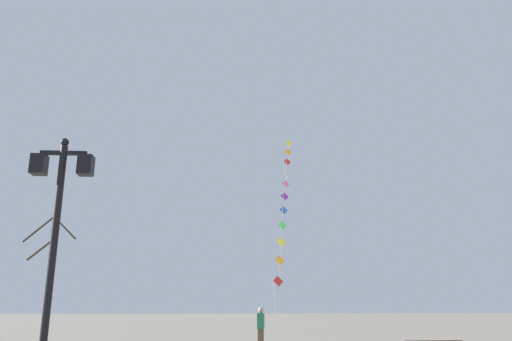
# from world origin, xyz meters

# --- Properties ---
(twin_lantern_lamp_post) EXTENTS (1.19, 0.28, 5.06)m
(twin_lantern_lamp_post) POSITION_xyz_m (-2.76, 7.59, 3.49)
(twin_lantern_lamp_post) COLOR black
(twin_lantern_lamp_post) RESTS_ON ground_plane
(kite_train) EXTENTS (2.92, 14.21, 14.00)m
(kite_train) POSITION_xyz_m (3.99, 27.14, 7.68)
(kite_train) COLOR brown
(kite_train) RESTS_ON ground_plane
(kite_flyer) EXTENTS (0.32, 0.63, 1.71)m
(kite_flyer) POSITION_xyz_m (1.95, 18.50, 0.90)
(kite_flyer) COLOR brown
(kite_flyer) RESTS_ON ground_plane
(bare_tree) EXTENTS (1.87, 0.78, 5.27)m
(bare_tree) POSITION_xyz_m (-6.26, 17.66, 2.50)
(bare_tree) COLOR #423323
(bare_tree) RESTS_ON ground_plane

